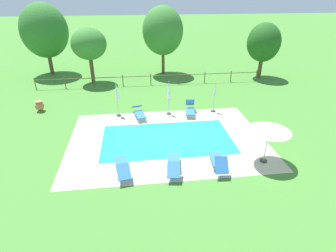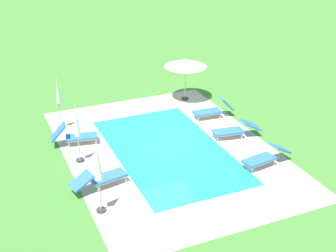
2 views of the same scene
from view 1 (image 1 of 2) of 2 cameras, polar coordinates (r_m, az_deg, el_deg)
name	(u,v)px [view 1 (image 1 of 2)]	position (r m, az deg, el deg)	size (l,w,h in m)	color
ground_plane	(167,139)	(16.23, -0.18, -2.70)	(160.00, 160.00, 0.00)	#478433
pool_deck_paving	(167,139)	(16.23, -0.18, -2.69)	(11.31, 8.03, 0.01)	beige
swimming_pool_water	(167,139)	(16.23, -0.18, -2.69)	(7.53, 4.25, 0.01)	#23A8C1
pool_coping_rim	(167,139)	(16.22, -0.18, -2.68)	(8.01, 4.73, 0.01)	beige
sun_lounger_north_near_steps	(139,112)	(18.89, -6.01, 2.80)	(0.98, 2.14, 0.72)	#3370BC
sun_lounger_north_mid	(174,164)	(13.47, 1.18, -7.76)	(0.90, 2.13, 0.72)	#3370BC
sun_lounger_north_far	(190,109)	(19.31, 4.59, 3.54)	(0.92, 1.97, 0.96)	#3370BC
sun_lounger_north_end	(218,161)	(13.79, 10.33, -7.17)	(0.74, 1.94, 0.95)	#3370BC
sun_lounger_south_near_corner	(122,166)	(13.49, -9.47, -8.10)	(0.89, 2.12, 0.75)	#3370BC
patio_umbrella_open_foreground	(270,128)	(14.13, 20.23, -0.36)	(2.10, 2.10, 2.18)	#383838
patio_umbrella_closed_row_west	(117,93)	(18.82, -10.55, 6.73)	(0.32, 0.32, 2.49)	#383838
patio_umbrella_closed_row_mid_west	(169,93)	(18.81, 0.18, 6.76)	(0.32, 0.32, 2.41)	#383838
patio_umbrella_closed_row_mid_east	(215,91)	(19.51, 9.62, 7.13)	(0.32, 0.32, 2.41)	#383838
terracotta_urn_near_fence	(40,106)	(21.74, -24.99, 3.79)	(0.62, 0.62, 0.76)	#C67547
perimeter_fence	(151,78)	(25.23, -3.59, 9.89)	(20.03, 0.08, 1.05)	brown
tree_far_west	(163,31)	(27.97, -1.07, 19.03)	(3.90, 3.90, 6.50)	brown
tree_west_mid	(44,31)	(30.31, -24.17, 17.50)	(4.41, 4.41, 6.79)	brown
tree_centre	(264,43)	(28.34, 19.17, 15.95)	(3.08, 3.08, 5.13)	brown
tree_far_east	(89,44)	(26.18, -16.03, 15.94)	(3.07, 3.07, 4.91)	brown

